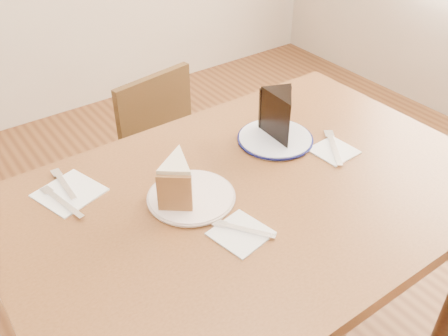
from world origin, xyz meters
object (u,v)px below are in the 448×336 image
carrot_cake (178,178)px  plate_navy (275,139)px  table (253,220)px  chocolate_cake (282,118)px  chair_far (179,169)px  plate_cream (191,197)px

carrot_cake → plate_navy: bearing=47.9°
table → chocolate_cake: size_ratio=9.88×
chair_far → chocolate_cake: bearing=90.9°
plate_navy → carrot_cake: size_ratio=1.90×
plate_cream → chocolate_cake: 0.35m
table → plate_cream: 0.19m
carrot_cake → chocolate_cake: 0.37m
chair_far → plate_cream: (-0.26, -0.51, 0.33)m
table → plate_cream: (-0.14, 0.06, 0.10)m
chocolate_cake → chair_far: bearing=-57.6°
chair_far → plate_navy: plate_navy is taller
carrot_cake → chocolate_cake: (0.36, 0.05, 0.01)m
plate_navy → carrot_cake: 0.36m
chair_far → carrot_cake: 0.69m
table → chocolate_cake: chocolate_cake is taller
plate_cream → chocolate_cake: size_ratio=1.66×
plate_cream → plate_navy: bearing=13.4°
chair_far → carrot_cake: (-0.28, -0.49, 0.39)m
table → chair_far: chair_far is taller
plate_cream → carrot_cake: carrot_cake is taller
plate_cream → chocolate_cake: bearing=11.6°
table → chair_far: (0.12, 0.57, -0.23)m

